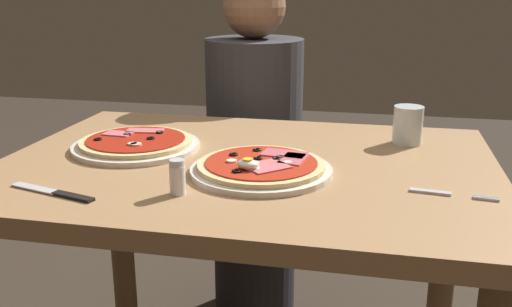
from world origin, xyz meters
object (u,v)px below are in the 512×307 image
object	(u,v)px
salt_shaker	(177,177)
knife	(58,193)
fork	(446,194)
dining_table	(247,218)
pizza_foreground	(261,168)
pizza_across_left	(136,144)
water_glass_near	(408,128)
diner_person	(254,163)

from	to	relation	value
salt_shaker	knife	bearing A→B (deg)	-167.06
fork	dining_table	bearing A→B (deg)	162.91
pizza_foreground	pizza_across_left	bearing A→B (deg)	160.50
water_glass_near	dining_table	bearing A→B (deg)	-147.85
diner_person	pizza_across_left	bearing A→B (deg)	76.06
water_glass_near	pizza_across_left	bearing A→B (deg)	-163.95
knife	diner_person	bearing A→B (deg)	79.50
dining_table	knife	bearing A→B (deg)	-137.12
dining_table	pizza_across_left	world-z (taller)	pizza_across_left
pizza_foreground	diner_person	xyz separation A→B (m)	(-0.17, 0.73, -0.23)
fork	salt_shaker	world-z (taller)	salt_shaker
knife	pizza_foreground	bearing A→B (deg)	30.04
diner_person	fork	bearing A→B (deg)	124.49
pizza_across_left	water_glass_near	bearing A→B (deg)	16.05
dining_table	fork	size ratio (longest dim) A/B	6.82
pizza_across_left	salt_shaker	size ratio (longest dim) A/B	4.46
water_glass_near	fork	world-z (taller)	water_glass_near
water_glass_near	salt_shaker	size ratio (longest dim) A/B	1.37
diner_person	water_glass_near	bearing A→B (deg)	137.62
dining_table	pizza_foreground	distance (m)	0.17
fork	knife	world-z (taller)	knife
water_glass_near	diner_person	xyz separation A→B (m)	(-0.47, 0.43, -0.26)
knife	salt_shaker	xyz separation A→B (m)	(0.22, 0.05, 0.03)
dining_table	fork	world-z (taller)	fork
dining_table	knife	world-z (taller)	knife
dining_table	salt_shaker	distance (m)	0.29
dining_table	diner_person	world-z (taller)	diner_person
knife	fork	bearing A→B (deg)	12.03
fork	salt_shaker	size ratio (longest dim) A/B	2.36
fork	diner_person	world-z (taller)	diner_person
fork	diner_person	distance (m)	0.97
pizza_foreground	pizza_across_left	size ratio (longest dim) A/B	0.98
dining_table	water_glass_near	xyz separation A→B (m)	(0.35, 0.22, 0.18)
dining_table	knife	xyz separation A→B (m)	(-0.30, -0.28, 0.14)
water_glass_near	fork	xyz separation A→B (m)	(0.06, -0.34, -0.04)
fork	knife	xyz separation A→B (m)	(-0.70, -0.15, 0.00)
dining_table	pizza_foreground	world-z (taller)	pizza_foreground
fork	diner_person	xyz separation A→B (m)	(-0.53, 0.78, -0.22)
knife	pizza_across_left	bearing A→B (deg)	86.39
water_glass_near	salt_shaker	bearing A→B (deg)	-133.88
dining_table	fork	bearing A→B (deg)	-17.09
pizza_foreground	fork	size ratio (longest dim) A/B	1.85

